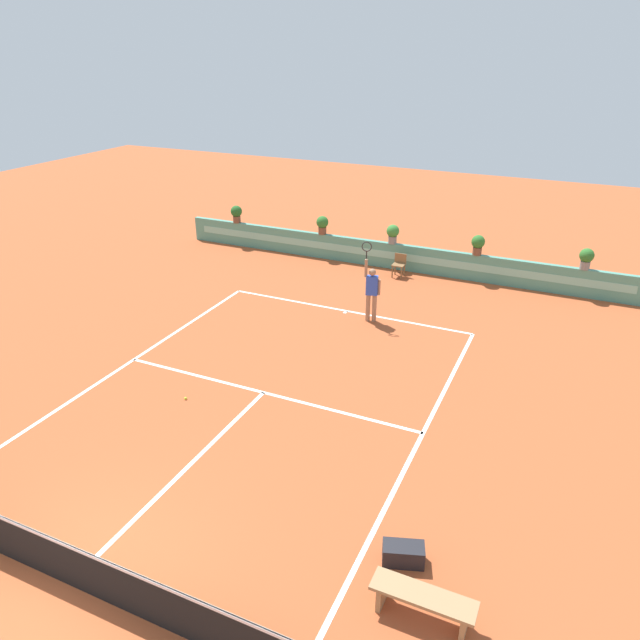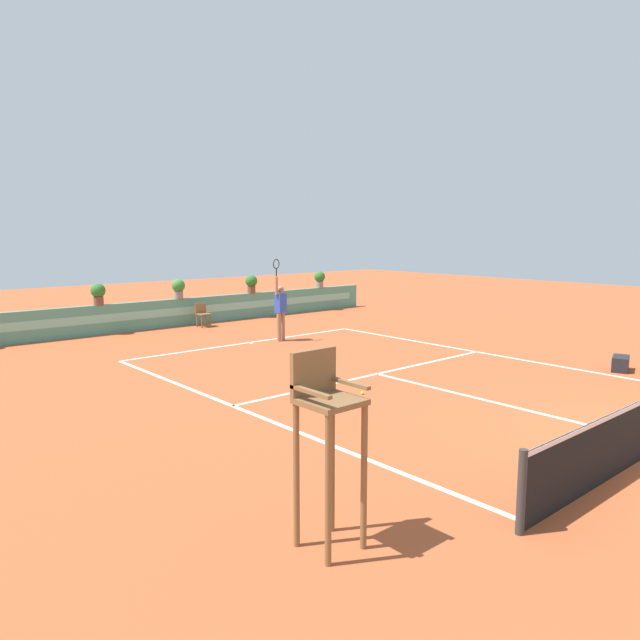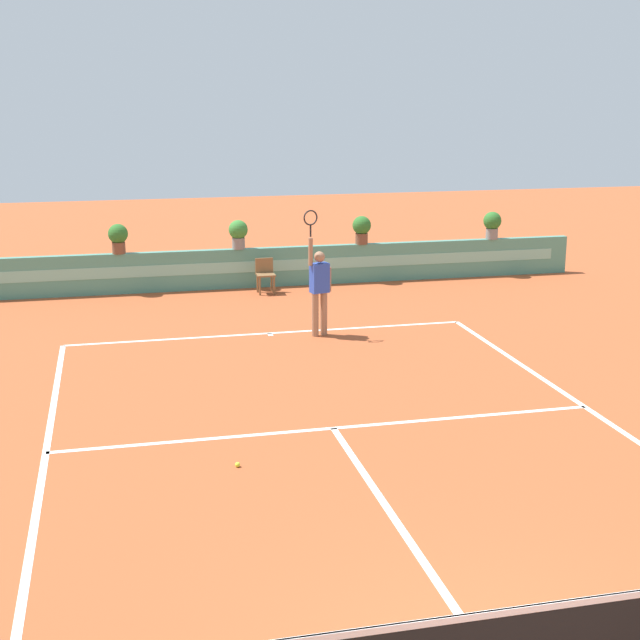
{
  "view_description": "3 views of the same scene",
  "coord_description": "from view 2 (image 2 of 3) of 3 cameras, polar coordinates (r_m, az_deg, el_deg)",
  "views": [
    {
      "loc": [
        6.6,
        -4.6,
        7.99
      ],
      "look_at": [
        0.39,
        8.96,
        1.0
      ],
      "focal_mm": 33.44,
      "sensor_mm": 36.0,
      "label": 1
    },
    {
      "loc": [
        -10.25,
        -3.28,
        3.37
      ],
      "look_at": [
        0.39,
        8.96,
        1.0
      ],
      "focal_mm": 33.42,
      "sensor_mm": 36.0,
      "label": 2
    },
    {
      "loc": [
        -3.03,
        -5.75,
        4.9
      ],
      "look_at": [
        0.39,
        8.96,
        1.0
      ],
      "focal_mm": 50.47,
      "sensor_mm": 36.0,
      "label": 3
    }
  ],
  "objects": [
    {
      "name": "court_lines",
      "position": [
        14.71,
        4.6,
        -4.94
      ],
      "size": [
        8.32,
        11.94,
        0.01
      ],
      "color": "white",
      "rests_on": "ground"
    },
    {
      "name": "gear_bag",
      "position": [
        16.5,
        26.82,
        -3.74
      ],
      "size": [
        0.78,
        0.57,
        0.36
      ],
      "primitive_type": "cube",
      "rotation": [
        0.0,
        0.0,
        0.33
      ],
      "color": "black",
      "rests_on": "ground"
    },
    {
      "name": "ball_kid_chair",
      "position": [
        22.0,
        -11.19,
        0.6
      ],
      "size": [
        0.44,
        0.44,
        0.85
      ],
      "color": "brown",
      "rests_on": "ground"
    },
    {
      "name": "tennis_ball_near_baseline",
      "position": [
        12.66,
        4.07,
        -6.99
      ],
      "size": [
        0.07,
        0.07,
        0.07
      ],
      "primitive_type": "sphere",
      "color": "#CCE033",
      "rests_on": "ground"
    },
    {
      "name": "potted_plant_left",
      "position": [
        21.08,
        -20.48,
        2.46
      ],
      "size": [
        0.48,
        0.48,
        0.72
      ],
      "color": "brown",
      "rests_on": "back_wall_barrier"
    },
    {
      "name": "potted_plant_centre",
      "position": [
        22.27,
        -13.4,
        3.05
      ],
      "size": [
        0.48,
        0.48,
        0.72
      ],
      "color": "gray",
      "rests_on": "back_wall_barrier"
    },
    {
      "name": "ground_plane",
      "position": [
        14.23,
        6.67,
        -5.44
      ],
      "size": [
        60.0,
        60.0,
        0.0
      ],
      "primitive_type": "plane",
      "color": "#A84C28"
    },
    {
      "name": "potted_plant_far_right",
      "position": [
        26.12,
        -0.03,
        4.02
      ],
      "size": [
        0.48,
        0.48,
        0.72
      ],
      "color": "gray",
      "rests_on": "back_wall_barrier"
    },
    {
      "name": "potted_plant_right",
      "position": [
        23.92,
        -6.59,
        3.57
      ],
      "size": [
        0.48,
        0.48,
        0.72
      ],
      "color": "brown",
      "rests_on": "back_wall_barrier"
    },
    {
      "name": "back_wall_barrier",
      "position": [
        22.36,
        -13.37,
        0.72
      ],
      "size": [
        18.0,
        0.21,
        1.0
      ],
      "color": "#4C8E7A",
      "rests_on": "ground"
    },
    {
      "name": "tennis_player",
      "position": [
        18.71,
        -3.8,
        1.17
      ],
      "size": [
        0.6,
        0.3,
        2.58
      ],
      "color": "#9E7051",
      "rests_on": "ground"
    },
    {
      "name": "umpire_chair",
      "position": [
        6.4,
        0.59,
        -10.13
      ],
      "size": [
        0.6,
        0.6,
        2.14
      ],
      "color": "brown",
      "rests_on": "ground"
    }
  ]
}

